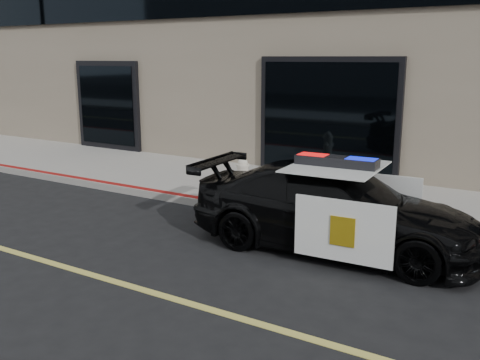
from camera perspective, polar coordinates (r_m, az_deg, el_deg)
The scene contains 4 objects.
ground at distance 6.64m, azimuth -6.70°, elevation -12.61°, with size 120.00×120.00×0.00m, color black.
sidewalk_n at distance 10.97m, azimuth 10.45°, elevation -1.94°, with size 60.00×3.50×0.15m, color gray.
police_car at distance 8.17m, azimuth 10.08°, elevation -2.97°, with size 2.27×4.57×1.43m.
fire_hydrant at distance 11.06m, azimuth 0.27°, elevation 0.56°, with size 0.32×0.44×0.70m.
Camera 1 is at (3.76, -4.67, 2.86)m, focal length 40.00 mm.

